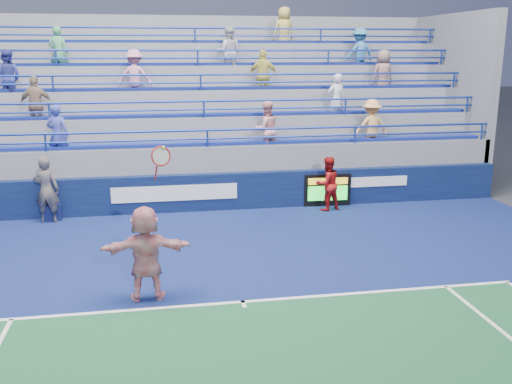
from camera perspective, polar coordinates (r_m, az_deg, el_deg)
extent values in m
plane|color=#333538|center=(10.86, -1.32, -11.03)|extent=(120.00, 120.00, 0.00)
cube|color=#0F1E4F|center=(12.87, -2.82, -6.91)|extent=(18.00, 8.40, 0.02)
cube|color=white|center=(10.85, -1.32, -10.92)|extent=(11.00, 0.10, 0.01)
cube|color=white|center=(10.76, -1.24, -11.14)|extent=(0.08, 0.30, 0.01)
cube|color=#0A113B|center=(16.80, -4.71, -0.01)|extent=(18.00, 0.30, 1.10)
cube|color=white|center=(16.57, -8.10, -0.12)|extent=(3.60, 0.02, 0.45)
cube|color=white|center=(17.84, 12.21, 1.04)|extent=(1.80, 0.02, 0.30)
cube|color=slate|center=(19.66, -5.52, 2.03)|extent=(18.00, 5.60, 1.10)
cube|color=slate|center=(19.59, -5.55, 3.10)|extent=(18.00, 5.60, 1.85)
cube|color=navy|center=(17.11, -4.99, 4.86)|extent=(17.40, 0.45, 0.10)
cylinder|color=navy|center=(16.65, -4.89, 6.18)|extent=(18.00, 0.07, 0.07)
cube|color=slate|center=(20.01, -5.69, 4.42)|extent=(18.00, 4.60, 2.60)
cube|color=navy|center=(18.00, -5.33, 7.71)|extent=(17.40, 0.45, 0.10)
cylinder|color=navy|center=(17.56, -5.25, 9.03)|extent=(18.00, 0.07, 0.07)
cube|color=slate|center=(20.45, -5.83, 5.68)|extent=(18.00, 3.60, 3.35)
cube|color=navy|center=(18.93, -5.64, 10.28)|extent=(17.40, 0.45, 0.10)
cylinder|color=navy|center=(18.51, -5.57, 11.60)|extent=(18.00, 0.07, 0.07)
cube|color=slate|center=(20.89, -5.96, 6.89)|extent=(18.00, 2.60, 4.10)
cube|color=navy|center=(19.90, -5.93, 12.61)|extent=(17.40, 0.45, 0.10)
cylinder|color=navy|center=(19.49, -5.87, 13.91)|extent=(18.00, 0.07, 0.07)
cube|color=slate|center=(21.35, -6.08, 8.05)|extent=(18.00, 1.60, 4.85)
cube|color=navy|center=(20.89, -6.19, 14.72)|extent=(17.40, 0.45, 0.10)
cylinder|color=navy|center=(20.51, -6.14, 16.00)|extent=(18.00, 0.07, 0.07)
imported|color=silver|center=(18.82, 8.01, 9.06)|extent=(0.70, 0.54, 1.70)
imported|color=pink|center=(17.31, 1.03, 6.28)|extent=(0.95, 0.81, 1.70)
imported|color=#D8CB54|center=(19.19, 0.75, 11.53)|extent=(1.07, 0.64, 1.70)
imported|color=#D5BF53|center=(21.38, 2.83, 15.78)|extent=(0.94, 0.74, 1.70)
imported|color=#8F755F|center=(18.23, -21.10, 8.13)|extent=(1.02, 0.48, 1.70)
imported|color=#49A06A|center=(20.06, -19.13, 13.04)|extent=(0.68, 0.50, 1.70)
imported|color=teal|center=(21.12, 10.31, 13.57)|extent=(1.21, 0.85, 1.70)
imported|color=silver|center=(20.00, -2.73, 13.76)|extent=(0.93, 0.79, 1.70)
imported|color=#303992|center=(19.36, -23.57, 10.42)|extent=(0.94, 0.80, 1.70)
imported|color=#976F64|center=(20.39, 12.58, 11.35)|extent=(0.92, 0.70, 1.70)
imported|color=#F4B05E|center=(18.24, 11.44, 6.40)|extent=(1.12, 0.67, 1.70)
imported|color=pink|center=(18.86, -12.01, 11.19)|extent=(1.18, 0.78, 1.70)
imported|color=#343F9C|center=(17.22, -19.22, 5.47)|extent=(0.70, 0.55, 1.70)
cube|color=black|center=(17.35, 7.12, 0.19)|extent=(1.43, 0.23, 0.99)
cube|color=gold|center=(17.20, 7.23, 1.08)|extent=(1.21, 0.02, 0.20)
cube|color=#19E533|center=(17.29, 7.20, -0.11)|extent=(1.21, 0.02, 0.44)
cube|color=#0D1442|center=(16.84, -19.68, -1.89)|extent=(0.52, 0.52, 0.46)
cube|color=#0D1442|center=(16.93, -19.68, -0.38)|extent=(0.46, 0.11, 0.36)
imported|color=white|center=(10.88, -10.96, -6.04)|extent=(1.70, 0.54, 1.83)
torus|color=#A5141A|center=(10.40, -9.49, 3.57)|extent=(0.38, 0.21, 0.37)
cylinder|color=#A5141A|center=(10.46, -9.97, 1.90)|extent=(0.08, 0.21, 0.33)
sphere|color=#D0D631|center=(10.32, -9.25, 4.40)|extent=(0.07, 0.07, 0.07)
imported|color=#15193A|center=(16.48, -20.23, 0.22)|extent=(0.72, 0.52, 1.84)
imported|color=#A81313|center=(16.82, 7.14, 0.82)|extent=(0.92, 0.81, 1.60)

